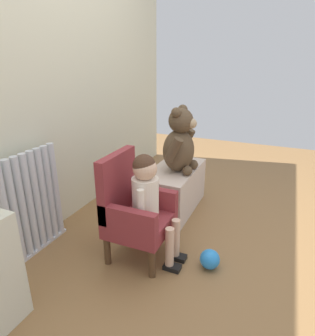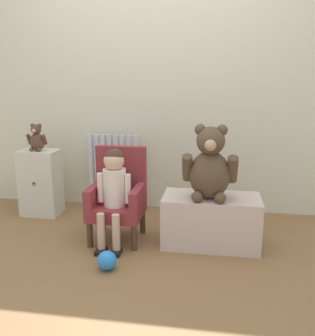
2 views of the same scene
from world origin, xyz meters
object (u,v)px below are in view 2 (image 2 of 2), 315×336
at_px(small_dresser, 41,183).
at_px(child_armchair, 118,196).
at_px(low_bench, 211,221).
at_px(radiator, 113,172).
at_px(child_figure, 114,183).
at_px(small_teddy_bear, 37,139).
at_px(toy_ball, 107,260).
at_px(large_teddy_bear, 210,167).

relative_size(small_dresser, child_armchair, 0.84).
bearing_deg(small_dresser, low_bench, -14.85).
relative_size(radiator, small_dresser, 1.20).
height_order(child_figure, small_teddy_bear, small_teddy_bear).
bearing_deg(child_figure, small_dresser, 148.83).
height_order(radiator, small_teddy_bear, small_teddy_bear).
relative_size(small_dresser, child_figure, 0.82).
distance_m(child_armchair, low_bench, 0.73).
xyz_separation_m(radiator, small_teddy_bear, (-0.61, -0.26, 0.35)).
relative_size(radiator, small_teddy_bear, 2.96).
bearing_deg(small_teddy_bear, small_dresser, 85.15).
bearing_deg(child_figure, toy_ball, -82.17).
xyz_separation_m(small_dresser, child_figure, (0.83, -0.50, 0.18)).
bearing_deg(low_bench, child_armchair, 178.40).
bearing_deg(small_dresser, radiator, 22.43).
xyz_separation_m(child_figure, toy_ball, (0.06, -0.40, -0.41)).
height_order(small_dresser, small_teddy_bear, small_teddy_bear).
xyz_separation_m(child_figure, large_teddy_bear, (0.69, 0.05, 0.14)).
height_order(radiator, toy_ball, radiator).
relative_size(radiator, low_bench, 1.00).
xyz_separation_m(small_teddy_bear, toy_ball, (0.89, -0.89, -0.64)).
distance_m(radiator, child_figure, 0.79).
bearing_deg(child_armchair, large_teddy_bear, -5.49).
xyz_separation_m(small_dresser, child_armchair, (0.83, -0.39, 0.04)).
bearing_deg(toy_ball, low_bench, 36.76).
xyz_separation_m(radiator, child_figure, (0.22, -0.75, 0.12)).
bearing_deg(radiator, child_figure, -73.96).
distance_m(low_bench, small_teddy_bear, 1.68).
bearing_deg(toy_ball, child_armchair, 96.13).
bearing_deg(child_armchair, small_teddy_bear, 155.28).
bearing_deg(low_bench, radiator, 144.59).
bearing_deg(child_figure, radiator, 106.04).
xyz_separation_m(radiator, toy_ball, (0.27, -1.15, -0.29)).
relative_size(small_teddy_bear, toy_ball, 1.88).
relative_size(small_dresser, large_teddy_bear, 1.11).
relative_size(radiator, child_armchair, 1.01).
bearing_deg(child_armchair, small_dresser, 154.84).
height_order(low_bench, small_teddy_bear, small_teddy_bear).
distance_m(child_figure, large_teddy_bear, 0.71).
height_order(small_dresser, child_armchair, child_armchair).
distance_m(low_bench, toy_ball, 0.83).
distance_m(large_teddy_bear, small_teddy_bear, 1.59).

